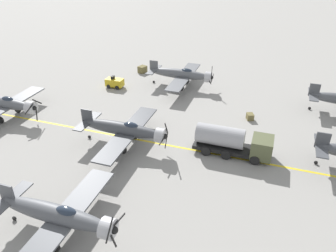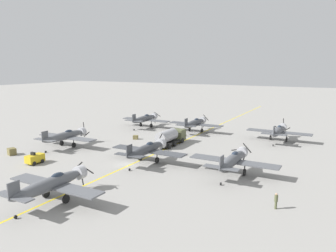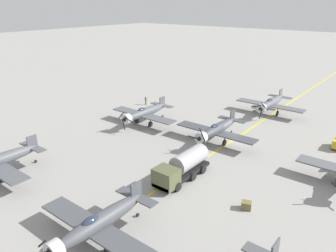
# 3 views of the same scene
# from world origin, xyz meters

# --- Properties ---
(ground_plane) EXTENTS (400.00, 400.00, 0.00)m
(ground_plane) POSITION_xyz_m (0.00, 0.00, 0.00)
(ground_plane) COLOR gray
(taxiway_stripe) EXTENTS (0.30, 160.00, 0.01)m
(taxiway_stripe) POSITION_xyz_m (0.00, 0.00, 0.00)
(taxiway_stripe) COLOR yellow
(taxiway_stripe) RESTS_ON ground
(airplane_mid_right) EXTENTS (12.00, 9.98, 3.65)m
(airplane_mid_right) POSITION_xyz_m (14.42, 3.02, 2.01)
(airplane_mid_right) COLOR #525459
(airplane_mid_right) RESTS_ON ground
(airplane_near_center) EXTENTS (12.00, 9.98, 3.65)m
(airplane_near_center) POSITION_xyz_m (0.47, -14.76, 2.01)
(airplane_near_center) COLOR #56595E
(airplane_near_center) RESTS_ON ground
(airplane_mid_center) EXTENTS (12.00, 9.98, 3.65)m
(airplane_mid_center) POSITION_xyz_m (1.50, 2.22, 2.01)
(airplane_mid_center) COLOR #404348
(airplane_mid_center) RESTS_ON ground
(airplane_mid_left) EXTENTS (12.00, 9.98, 3.80)m
(airplane_mid_left) POSITION_xyz_m (-16.22, 3.22, 2.01)
(airplane_mid_left) COLOR #575A5F
(airplane_mid_left) RESTS_ON ground
(fuel_tanker) EXTENTS (2.67, 8.00, 2.98)m
(fuel_tanker) POSITION_xyz_m (-0.66, 13.45, 1.51)
(fuel_tanker) COLOR black
(fuel_tanker) RESTS_ON ground
(tow_tractor) EXTENTS (1.57, 2.60, 1.79)m
(tow_tractor) POSITION_xyz_m (-12.69, -6.33, 0.79)
(tow_tractor) COLOR gold
(tow_tractor) RESTS_ON ground
(supply_crate_by_tanker) EXTENTS (1.60, 1.46, 1.10)m
(supply_crate_by_tanker) POSITION_xyz_m (-20.01, -4.85, 0.55)
(supply_crate_by_tanker) COLOR brown
(supply_crate_by_tanker) RESTS_ON ground
(supply_crate_mid_lane) EXTENTS (1.17, 1.08, 0.79)m
(supply_crate_mid_lane) POSITION_xyz_m (-8.94, 14.35, 0.39)
(supply_crate_mid_lane) COLOR brown
(supply_crate_mid_lane) RESTS_ON ground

